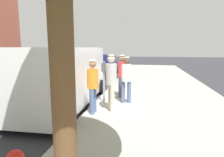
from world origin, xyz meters
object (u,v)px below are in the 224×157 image
Objects in this scene: parked_van at (62,75)px; parked_sedan_ahead at (104,66)px; pedestrian_in_gray at (111,79)px; pedestrian_in_orange at (93,83)px; pedestrian_in_red at (122,73)px; parking_meter_far at (124,63)px; parking_meter_near at (104,75)px; pedestrian_in_white at (126,77)px.

parked_sedan_ahead is (-0.29, 8.14, -0.41)m from parked_van.
parked_van reaches higher than pedestrian_in_gray.
parked_van is at bearing 146.84° from pedestrian_in_orange.
parked_sedan_ahead is at bearing 108.52° from pedestrian_in_red.
pedestrian_in_orange is at bearing -90.57° from parking_meter_far.
pedestrian_in_red is 1.04× the size of pedestrian_in_orange.
parked_sedan_ahead is at bearing 102.81° from parking_meter_near.
parking_meter_near is at bearing -77.19° from parked_sedan_ahead.
pedestrian_in_white is (0.80, -5.71, -0.07)m from parking_meter_far.
pedestrian_in_orange is (-0.07, -1.20, -0.10)m from parking_meter_near.
parking_meter_near is 0.99m from pedestrian_in_gray.
pedestrian_in_gray is at bearing -63.73° from parking_meter_near.
parked_sedan_ahead is (-2.32, 6.94, -0.38)m from pedestrian_in_red.
pedestrian_in_white reaches higher than pedestrian_in_orange.
pedestrian_in_red is 1.83m from pedestrian_in_gray.
pedestrian_in_orange is (-0.07, -7.02, -0.10)m from parking_meter_far.
pedestrian_in_white is (0.80, 0.11, -0.07)m from parking_meter_near.
pedestrian_in_white is 1.57m from pedestrian_in_orange.
parking_meter_far is 0.34× the size of parked_sedan_ahead.
pedestrian_in_white is at bearing 9.28° from parked_van.
pedestrian_in_gray is (-0.36, -1.00, 0.08)m from pedestrian_in_white.
pedestrian_in_orange is 1.71m from parked_van.
pedestrian_in_orange is 0.91× the size of pedestrian_in_gray.
parking_meter_far is (0.00, 5.82, 0.00)m from parking_meter_near.
pedestrian_in_gray is at bearing -92.93° from pedestrian_in_red.
pedestrian_in_red is 7.32m from parked_sedan_ahead.
pedestrian_in_red is 0.33× the size of parked_van.
pedestrian_in_orange is 0.31× the size of parked_van.
parking_meter_near is at bearing -171.90° from pedestrian_in_white.
pedestrian_in_red is 0.87m from pedestrian_in_white.
pedestrian_in_white is at bearing -71.54° from parked_sedan_ahead.
pedestrian_in_gray reaches higher than parking_meter_far.
pedestrian_in_red reaches higher than parking_meter_far.
pedestrian_in_red is 2.36m from parked_van.
pedestrian_in_gray reaches higher than pedestrian_in_orange.
pedestrian_in_white is at bearing 8.10° from parking_meter_near.
parked_sedan_ahead is (-1.72, 9.07, -0.33)m from pedestrian_in_orange.
pedestrian_in_gray is 9.06m from parked_sedan_ahead.
pedestrian_in_red is 1.02× the size of pedestrian_in_white.
pedestrian_in_gray reaches higher than pedestrian_in_red.
parking_meter_near is 1.52m from parked_van.
pedestrian_in_red is at bearing 107.94° from pedestrian_in_white.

